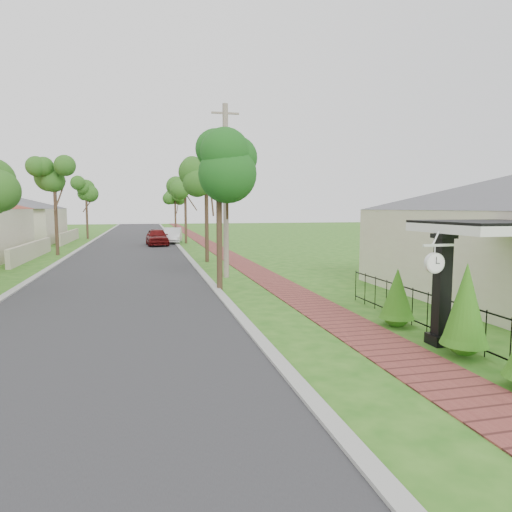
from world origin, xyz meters
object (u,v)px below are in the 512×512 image
object	(u,v)px
near_tree	(219,164)
utility_pole	(226,191)
parked_car_red	(157,237)
station_clock	(435,262)
parked_car_white	(173,236)
porch_post	(442,296)

from	to	relation	value
near_tree	utility_pole	size ratio (longest dim) A/B	0.78
parked_car_red	station_clock	xyz separation A→B (m)	(5.06, -29.59, 1.25)
parked_car_white	station_clock	world-z (taller)	station_clock
porch_post	parked_car_red	distance (m)	29.71
porch_post	station_clock	world-z (taller)	porch_post
parked_car_red	utility_pole	bearing A→B (deg)	-85.87
near_tree	parked_car_white	bearing A→B (deg)	90.98
near_tree	station_clock	world-z (taller)	near_tree
near_tree	porch_post	bearing A→B (deg)	-64.89
porch_post	station_clock	xyz separation A→B (m)	(-0.49, -0.40, 0.83)
porch_post	station_clock	bearing A→B (deg)	-140.98
porch_post	parked_car_white	bearing A→B (deg)	97.51
parked_car_red	utility_pole	distance (m)	18.63
parked_car_red	parked_car_white	bearing A→B (deg)	54.46
utility_pole	station_clock	distance (m)	11.82
parked_car_red	near_tree	distance (m)	21.63
porch_post	utility_pole	size ratio (longest dim) A/B	0.34
parked_car_red	near_tree	size ratio (longest dim) A/B	0.70
parked_car_red	utility_pole	xyz separation A→B (m)	(2.57, -18.19, 3.12)
parked_car_red	parked_car_white	xyz separation A→B (m)	(1.40, 2.27, -0.04)
parked_car_red	parked_car_white	size ratio (longest dim) A/B	1.02
station_clock	parked_car_red	bearing A→B (deg)	99.70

